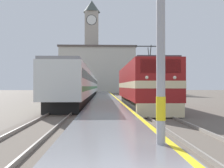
# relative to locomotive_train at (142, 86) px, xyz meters

# --- Properties ---
(ground_plane) EXTENTS (200.00, 200.00, 0.00)m
(ground_plane) POSITION_rel_locomotive_train_xyz_m (-2.99, 11.41, -1.91)
(ground_plane) COLOR #60564C
(platform) EXTENTS (3.14, 140.00, 0.41)m
(platform) POSITION_rel_locomotive_train_xyz_m (-2.99, 6.41, -1.71)
(platform) COLOR slate
(platform) RESTS_ON ground
(rail_track_near) EXTENTS (2.83, 140.00, 0.16)m
(rail_track_near) POSITION_rel_locomotive_train_xyz_m (0.00, 6.41, -1.88)
(rail_track_near) COLOR #60564C
(rail_track_near) RESTS_ON ground
(rail_track_far) EXTENTS (2.83, 140.00, 0.16)m
(rail_track_far) POSITION_rel_locomotive_train_xyz_m (-6.04, 6.41, -1.88)
(rail_track_far) COLOR #60564C
(rail_track_far) RESTS_ON ground
(locomotive_train) EXTENTS (2.92, 14.26, 4.71)m
(locomotive_train) POSITION_rel_locomotive_train_xyz_m (0.00, 0.00, 0.00)
(locomotive_train) COLOR black
(locomotive_train) RESTS_ON ground
(passenger_train) EXTENTS (2.92, 51.14, 3.72)m
(passenger_train) POSITION_rel_locomotive_train_xyz_m (-6.04, 19.80, 0.10)
(passenger_train) COLOR black
(passenger_train) RESTS_ON ground
(clock_tower) EXTENTS (5.17, 5.17, 28.76)m
(clock_tower) POSITION_rel_locomotive_train_xyz_m (-6.63, 60.04, 13.34)
(clock_tower) COLOR #ADA393
(clock_tower) RESTS_ON ground
(station_building) EXTENTS (21.72, 7.92, 13.20)m
(station_building) POSITION_rel_locomotive_train_xyz_m (-4.70, 53.30, 4.72)
(station_building) COLOR beige
(station_building) RESTS_ON ground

